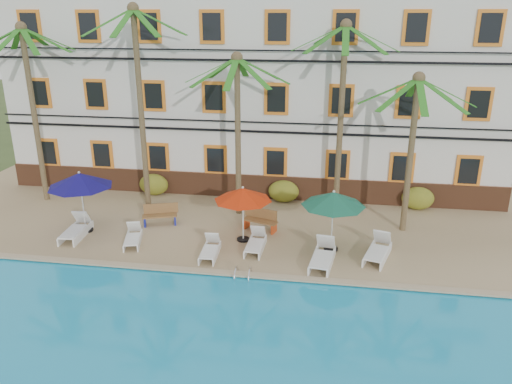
% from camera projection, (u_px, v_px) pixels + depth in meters
% --- Properties ---
extents(ground, '(100.00, 100.00, 0.00)m').
position_uv_depth(ground, '(214.00, 267.00, 18.88)').
color(ground, '#384C23').
rests_on(ground, ground).
extents(pool_deck, '(30.00, 12.00, 0.25)m').
position_uv_depth(pool_deck, '(238.00, 214.00, 23.48)').
color(pool_deck, tan).
rests_on(pool_deck, ground).
extents(pool_coping, '(30.00, 0.35, 0.06)m').
position_uv_depth(pool_coping, '(208.00, 271.00, 17.94)').
color(pool_coping, tan).
rests_on(pool_coping, pool_deck).
extents(hotel_building, '(25.40, 6.44, 10.22)m').
position_uv_depth(hotel_building, '(255.00, 87.00, 26.33)').
color(hotel_building, silver).
rests_on(hotel_building, pool_deck).
extents(palm_a, '(4.54, 4.54, 8.45)m').
position_uv_depth(palm_a, '(30.00, 90.00, 23.14)').
color(palm_a, brown).
rests_on(palm_a, pool_deck).
extents(palm_b, '(4.54, 4.54, 9.23)m').
position_uv_depth(palm_b, '(139.00, 84.00, 21.75)').
color(palm_b, brown).
rests_on(palm_b, pool_deck).
extents(palm_c, '(4.54, 4.54, 7.29)m').
position_uv_depth(palm_c, '(238.00, 112.00, 21.67)').
color(palm_c, brown).
rests_on(palm_c, pool_deck).
extents(palm_d, '(4.54, 4.54, 8.58)m').
position_uv_depth(palm_d, '(342.00, 94.00, 21.67)').
color(palm_d, brown).
rests_on(palm_d, pool_deck).
extents(palm_e, '(4.54, 4.54, 6.68)m').
position_uv_depth(palm_e, '(413.00, 130.00, 19.99)').
color(palm_e, brown).
rests_on(palm_e, pool_deck).
extents(shrub_left, '(1.50, 0.90, 1.10)m').
position_uv_depth(shrub_left, '(154.00, 184.00, 25.42)').
color(shrub_left, '#2E5919').
rests_on(shrub_left, pool_deck).
extents(shrub_mid, '(1.50, 0.90, 1.10)m').
position_uv_depth(shrub_mid, '(284.00, 191.00, 24.45)').
color(shrub_mid, '#2E5919').
rests_on(shrub_mid, pool_deck).
extents(shrub_right, '(1.50, 0.90, 1.10)m').
position_uv_depth(shrub_right, '(418.00, 198.00, 23.53)').
color(shrub_right, '#2E5919').
rests_on(shrub_right, pool_deck).
extents(umbrella_blue, '(2.68, 2.68, 2.68)m').
position_uv_depth(umbrella_blue, '(80.00, 180.00, 20.58)').
color(umbrella_blue, black).
rests_on(umbrella_blue, pool_deck).
extents(umbrella_red, '(2.34, 2.34, 2.34)m').
position_uv_depth(umbrella_red, '(243.00, 195.00, 19.81)').
color(umbrella_red, black).
rests_on(umbrella_red, pool_deck).
extents(umbrella_green, '(2.49, 2.49, 2.49)m').
position_uv_depth(umbrella_green, '(334.00, 199.00, 18.95)').
color(umbrella_green, black).
rests_on(umbrella_green, pool_deck).
extents(lounger_a, '(0.85, 2.04, 0.94)m').
position_uv_depth(lounger_a, '(76.00, 229.00, 20.74)').
color(lounger_a, white).
rests_on(lounger_a, pool_deck).
extents(lounger_b, '(1.00, 1.76, 0.79)m').
position_uv_depth(lounger_b, '(133.00, 237.00, 20.15)').
color(lounger_b, white).
rests_on(lounger_b, pool_deck).
extents(lounger_c, '(0.67, 1.69, 0.79)m').
position_uv_depth(lounger_c, '(210.00, 249.00, 19.11)').
color(lounger_c, white).
rests_on(lounger_c, pool_deck).
extents(lounger_d, '(0.68, 1.79, 0.84)m').
position_uv_depth(lounger_d, '(256.00, 243.00, 19.60)').
color(lounger_d, white).
rests_on(lounger_d, pool_deck).
extents(lounger_e, '(0.99, 2.14, 0.97)m').
position_uv_depth(lounger_e, '(323.00, 256.00, 18.44)').
color(lounger_e, white).
rests_on(lounger_e, pool_deck).
extents(lounger_f, '(1.25, 2.12, 0.95)m').
position_uv_depth(lounger_f, '(378.00, 251.00, 18.91)').
color(lounger_f, white).
rests_on(lounger_f, pool_deck).
extents(bench_left, '(1.57, 0.93, 0.93)m').
position_uv_depth(bench_left, '(160.00, 214.00, 21.89)').
color(bench_left, olive).
rests_on(bench_left, pool_deck).
extents(bench_right, '(1.57, 0.91, 0.93)m').
position_uv_depth(bench_right, '(261.00, 219.00, 21.34)').
color(bench_right, olive).
rests_on(bench_right, pool_deck).
extents(pool_ladder, '(0.54, 0.74, 0.74)m').
position_uv_depth(pool_ladder, '(243.00, 276.00, 17.67)').
color(pool_ladder, silver).
rests_on(pool_ladder, ground).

